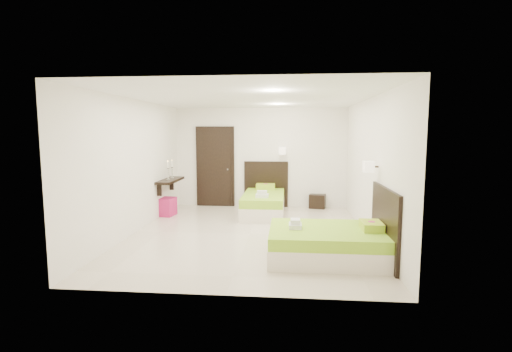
# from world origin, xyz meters

# --- Properties ---
(floor) EXTENTS (5.50, 5.50, 0.00)m
(floor) POSITION_xyz_m (0.00, 0.00, 0.00)
(floor) COLOR beige
(floor) RESTS_ON ground
(bed_single) EXTENTS (1.16, 1.93, 1.59)m
(bed_single) POSITION_xyz_m (0.16, 1.87, 0.29)
(bed_single) COLOR beige
(bed_single) RESTS_ON ground
(bed_double) EXTENTS (1.80, 1.53, 1.48)m
(bed_double) POSITION_xyz_m (1.42, -1.27, 0.27)
(bed_double) COLOR beige
(bed_double) RESTS_ON ground
(nightstand) EXTENTS (0.47, 0.43, 0.36)m
(nightstand) POSITION_xyz_m (1.51, 2.65, 0.18)
(nightstand) COLOR black
(nightstand) RESTS_ON ground
(ottoman) EXTENTS (0.48, 0.48, 0.43)m
(ottoman) POSITION_xyz_m (-2.17, 1.44, 0.21)
(ottoman) COLOR #A51651
(ottoman) RESTS_ON ground
(door) EXTENTS (1.02, 0.15, 2.14)m
(door) POSITION_xyz_m (-1.20, 2.70, 1.05)
(door) COLOR black
(door) RESTS_ON ground
(console_shelf) EXTENTS (0.35, 1.20, 0.78)m
(console_shelf) POSITION_xyz_m (-2.08, 1.60, 0.82)
(console_shelf) COLOR black
(console_shelf) RESTS_ON ground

